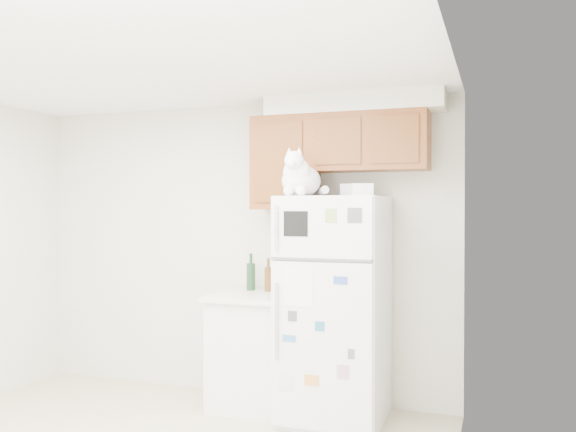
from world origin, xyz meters
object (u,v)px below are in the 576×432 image
at_px(storage_box_back, 354,190).
at_px(bottle_amber, 268,275).
at_px(storage_box_front, 363,190).
at_px(cat, 300,178).
at_px(refrigerator, 334,308).
at_px(base_counter, 254,350).
at_px(bottle_green, 251,272).

distance_m(storage_box_back, bottle_amber, 1.02).
bearing_deg(storage_box_front, storage_box_back, 104.81).
height_order(cat, storage_box_back, cat).
bearing_deg(cat, storage_box_front, 5.52).
bearing_deg(refrigerator, cat, -147.74).
bearing_deg(base_counter, cat, -24.73).
xyz_separation_m(refrigerator, storage_box_front, (0.25, -0.10, 0.89)).
bearing_deg(bottle_amber, storage_box_back, -4.45).
height_order(base_counter, cat, cat).
distance_m(storage_box_back, bottle_green, 1.13).
relative_size(base_counter, bottle_amber, 3.34).
distance_m(refrigerator, storage_box_front, 0.93).
distance_m(refrigerator, bottle_amber, 0.69).
distance_m(base_counter, storage_box_front, 1.60).
xyz_separation_m(storage_box_front, bottle_amber, (-0.87, 0.32, -0.69)).
height_order(refrigerator, storage_box_back, storage_box_back).
bearing_deg(storage_box_front, refrigerator, 147.89).
height_order(refrigerator, cat, cat).
relative_size(storage_box_front, bottle_amber, 0.54).
bearing_deg(bottle_amber, bottle_green, 172.74).
xyz_separation_m(cat, storage_box_back, (0.34, 0.31, -0.08)).
xyz_separation_m(storage_box_back, bottle_green, (-0.90, 0.08, -0.67)).
relative_size(cat, storage_box_back, 2.84).
relative_size(refrigerator, cat, 3.33).
xyz_separation_m(base_counter, storage_box_front, (0.94, -0.17, 1.28)).
relative_size(refrigerator, storage_box_back, 9.44).
xyz_separation_m(cat, storage_box_front, (0.47, 0.05, -0.09)).
relative_size(refrigerator, bottle_green, 5.47).
distance_m(base_counter, bottle_amber, 0.62).
bearing_deg(base_counter, storage_box_front, -10.26).
bearing_deg(storage_box_back, bottle_amber, -166.31).
relative_size(storage_box_back, bottle_green, 0.58).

